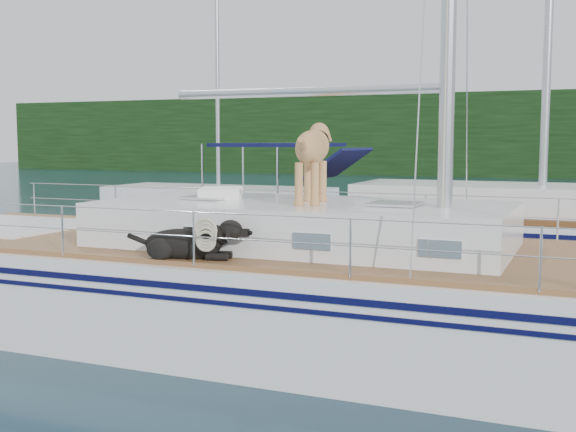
% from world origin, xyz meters
% --- Properties ---
extents(ground, '(120.00, 120.00, 0.00)m').
position_xyz_m(ground, '(0.00, 0.00, 0.00)').
color(ground, black).
rests_on(ground, ground).
extents(tree_line, '(90.00, 3.00, 6.00)m').
position_xyz_m(tree_line, '(0.00, 45.00, 3.00)').
color(tree_line, black).
rests_on(tree_line, ground).
extents(shore_bank, '(92.00, 1.00, 1.20)m').
position_xyz_m(shore_bank, '(0.00, 46.20, 0.60)').
color(shore_bank, '#595147').
rests_on(shore_bank, ground).
extents(main_sailboat, '(12.00, 3.80, 14.01)m').
position_xyz_m(main_sailboat, '(0.10, -0.00, 0.68)').
color(main_sailboat, white).
rests_on(main_sailboat, ground).
extents(neighbor_sailboat, '(11.00, 3.50, 13.30)m').
position_xyz_m(neighbor_sailboat, '(1.03, 6.27, 0.63)').
color(neighbor_sailboat, white).
rests_on(neighbor_sailboat, ground).
extents(bg_boat_west, '(8.00, 3.00, 11.65)m').
position_xyz_m(bg_boat_west, '(-8.00, 14.00, 0.45)').
color(bg_boat_west, white).
rests_on(bg_boat_west, ground).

